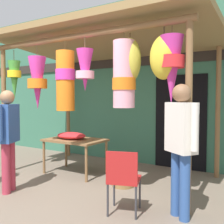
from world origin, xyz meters
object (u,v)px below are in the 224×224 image
at_px(shopper_by_bananas, 181,139).
at_px(flower_heap_on_table, 72,136).
at_px(vendor_in_orange, 8,132).
at_px(folding_chair, 123,176).
at_px(wicker_basket_by_table, 123,179).
at_px(display_table, 75,143).

bearing_deg(shopper_by_bananas, flower_heap_on_table, 161.68).
bearing_deg(vendor_in_orange, folding_chair, 6.70).
bearing_deg(wicker_basket_by_table, vendor_in_orange, -139.26).
height_order(wicker_basket_by_table, shopper_by_bananas, shopper_by_bananas).
height_order(display_table, shopper_by_bananas, shopper_by_bananas).
distance_m(folding_chair, shopper_by_bananas, 0.87).
bearing_deg(shopper_by_bananas, wicker_basket_by_table, 150.64).
xyz_separation_m(vendor_in_orange, shopper_by_bananas, (2.63, 0.54, 0.03)).
bearing_deg(vendor_in_orange, shopper_by_bananas, 11.61).
height_order(vendor_in_orange, shopper_by_bananas, shopper_by_bananas).
relative_size(flower_heap_on_table, wicker_basket_by_table, 1.64).
relative_size(display_table, shopper_by_bananas, 0.69).
bearing_deg(folding_chair, flower_heap_on_table, 148.31).
bearing_deg(display_table, vendor_in_orange, -99.17).
distance_m(flower_heap_on_table, folding_chair, 2.16).
bearing_deg(flower_heap_on_table, vendor_in_orange, -96.67).
height_order(flower_heap_on_table, vendor_in_orange, vendor_in_orange).
xyz_separation_m(display_table, flower_heap_on_table, (-0.06, -0.02, 0.14)).
bearing_deg(wicker_basket_by_table, flower_heap_on_table, 173.82).
distance_m(folding_chair, vendor_in_orange, 2.05).
relative_size(flower_heap_on_table, shopper_by_bananas, 0.37).
xyz_separation_m(flower_heap_on_table, folding_chair, (1.82, -1.13, -0.26)).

